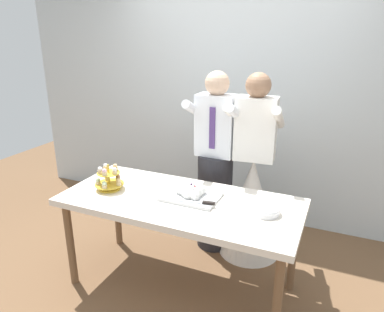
{
  "coord_description": "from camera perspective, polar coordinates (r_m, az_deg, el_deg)",
  "views": [
    {
      "loc": [
        1.06,
        -2.18,
        1.96
      ],
      "look_at": [
        0.03,
        0.15,
        1.07
      ],
      "focal_mm": 33.45,
      "sensor_mm": 36.0,
      "label": 1
    }
  ],
  "objects": [
    {
      "name": "person_groom",
      "position": [
        3.27,
        3.73,
        -2.67
      ],
      "size": [
        0.46,
        0.49,
        1.66
      ],
      "color": "#232328",
      "rests_on": "ground_plane"
    },
    {
      "name": "main_cake_tray",
      "position": [
        2.7,
        -0.16,
        -5.84
      ],
      "size": [
        0.43,
        0.31,
        0.13
      ],
      "color": "silver",
      "rests_on": "dessert_table"
    },
    {
      "name": "cupcake_stand",
      "position": [
        2.9,
        -13.1,
        -3.59
      ],
      "size": [
        0.23,
        0.23,
        0.21
      ],
      "color": "gold",
      "rests_on": "dessert_table"
    },
    {
      "name": "rear_wall",
      "position": [
        3.8,
        7.47,
        11.25
      ],
      "size": [
        5.2,
        0.1,
        2.9
      ],
      "primitive_type": "cube",
      "color": "silver",
      "rests_on": "ground_plane"
    },
    {
      "name": "ground_plane",
      "position": [
        3.12,
        -1.78,
        -19.82
      ],
      "size": [
        8.0,
        8.0,
        0.0
      ],
      "primitive_type": "plane",
      "color": "brown"
    },
    {
      "name": "person_bride",
      "position": [
        3.27,
        9.52,
        -6.08
      ],
      "size": [
        0.56,
        0.56,
        1.66
      ],
      "color": "white",
      "rests_on": "ground_plane"
    },
    {
      "name": "plate_stack",
      "position": [
        2.53,
        11.76,
        -8.47
      ],
      "size": [
        0.19,
        0.19,
        0.05
      ],
      "color": "white",
      "rests_on": "dessert_table"
    },
    {
      "name": "dessert_table",
      "position": [
        2.73,
        -1.93,
        -8.29
      ],
      "size": [
        1.8,
        0.8,
        0.78
      ],
      "color": "silver",
      "rests_on": "ground_plane"
    }
  ]
}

